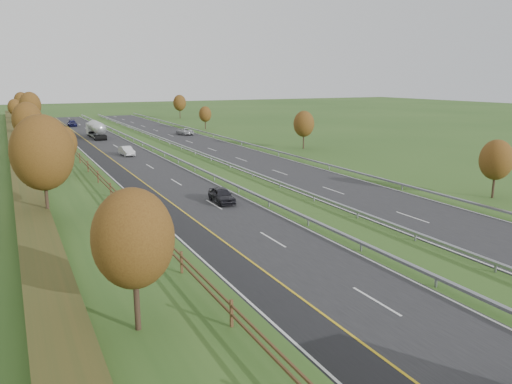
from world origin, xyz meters
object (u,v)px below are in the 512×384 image
car_silver_mid (127,151)px  car_small_far (72,123)px  road_tanker (96,129)px  car_oncoming (185,131)px  car_dark_near (222,195)px

car_silver_mid → car_small_far: size_ratio=0.84×
road_tanker → car_oncoming: road_tanker is taller
car_oncoming → car_silver_mid: bearing=49.7°
car_small_far → car_oncoming: 37.04m
car_oncoming → road_tanker: bearing=-12.2°
car_silver_mid → car_small_far: bearing=86.3°
road_tanker → car_small_far: bearing=92.7°
car_dark_near → car_small_far: 91.20m
car_small_far → car_oncoming: (19.46, -31.51, -0.04)m
car_silver_mid → car_small_far: car_small_far is taller
car_dark_near → car_silver_mid: size_ratio=1.00×
car_dark_near → car_silver_mid: 35.18m
car_silver_mid → car_oncoming: 30.29m
car_silver_mid → car_oncoming: (17.84, 24.48, -0.01)m
car_dark_near → car_oncoming: bearing=78.1°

